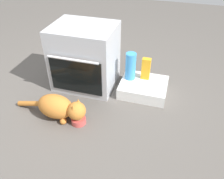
% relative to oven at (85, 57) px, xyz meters
% --- Properties ---
extents(ground, '(8.00, 8.00, 0.00)m').
position_rel_oven_xyz_m(ground, '(0.01, -0.42, -0.34)').
color(ground, '#56514C').
extents(oven, '(0.65, 0.57, 0.68)m').
position_rel_oven_xyz_m(oven, '(0.00, 0.00, 0.00)').
color(oven, '#B7BABF').
rests_on(oven, ground).
extents(pantry_cabinet, '(0.49, 0.42, 0.13)m').
position_rel_oven_xyz_m(pantry_cabinet, '(0.65, 0.01, -0.28)').
color(pantry_cabinet, white).
rests_on(pantry_cabinet, ground).
extents(food_bowl, '(0.14, 0.14, 0.09)m').
position_rel_oven_xyz_m(food_bowl, '(0.16, -0.62, -0.31)').
color(food_bowl, '#C64C47').
rests_on(food_bowl, ground).
extents(cat, '(0.76, 0.26, 0.25)m').
position_rel_oven_xyz_m(cat, '(-0.03, -0.61, -0.21)').
color(cat, '#C6752D').
rests_on(cat, ground).
extents(water_bottle, '(0.11, 0.11, 0.30)m').
position_rel_oven_xyz_m(water_bottle, '(0.49, 0.06, -0.06)').
color(water_bottle, '#388CD1').
rests_on(water_bottle, pantry_cabinet).
extents(juice_carton, '(0.09, 0.06, 0.24)m').
position_rel_oven_xyz_m(juice_carton, '(0.65, 0.10, -0.09)').
color(juice_carton, orange).
rests_on(juice_carton, pantry_cabinet).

